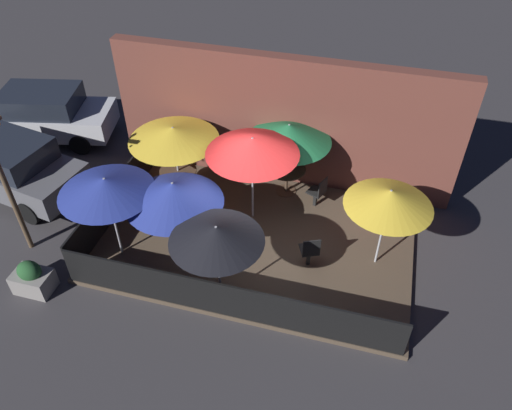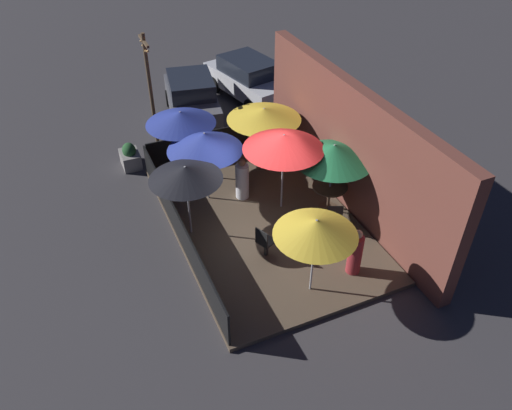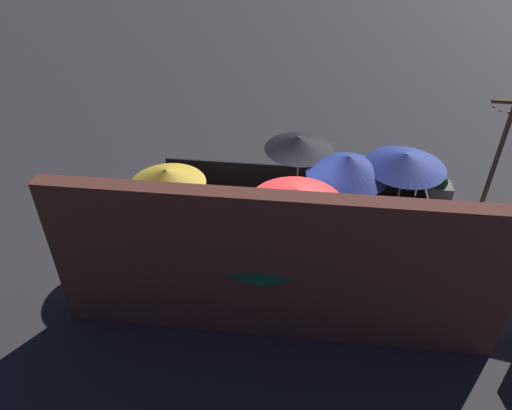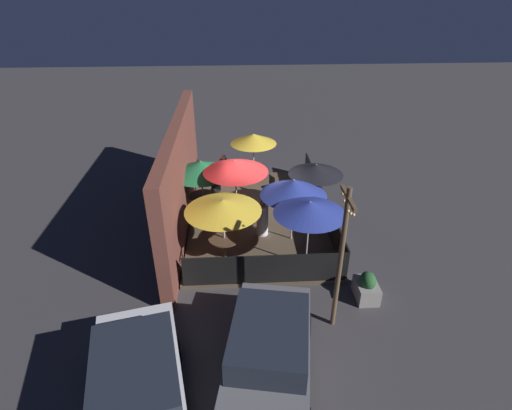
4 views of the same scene
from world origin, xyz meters
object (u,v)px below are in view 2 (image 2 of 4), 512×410
(patio_umbrella_3, at_px, (185,173))
(light_post, at_px, (150,87))
(dining_table_1, at_px, (330,190))
(patron_0, at_px, (242,180))
(patio_umbrella_0, at_px, (264,114))
(patio_umbrella_2, at_px, (180,118))
(patio_umbrella_5, at_px, (316,227))
(patio_umbrella_6, at_px, (205,141))
(patio_chair_0, at_px, (334,216))
(parked_car_0, at_px, (192,97))
(patron_1, at_px, (355,253))
(patio_chair_1, at_px, (264,241))
(parked_car_1, at_px, (248,78))
(patio_umbrella_1, at_px, (334,152))
(planter_box, at_px, (130,156))
(patio_umbrella_4, at_px, (284,142))
(dining_table_0, at_px, (264,150))

(patio_umbrella_3, relative_size, light_post, 0.54)
(dining_table_1, height_order, patron_0, patron_0)
(patio_umbrella_0, bearing_deg, patio_umbrella_2, -101.76)
(patio_umbrella_5, relative_size, light_post, 0.54)
(patio_umbrella_2, relative_size, dining_table_1, 2.21)
(patron_0, bearing_deg, light_post, -125.46)
(patio_umbrella_6, bearing_deg, patio_umbrella_3, -36.54)
(patio_umbrella_0, bearing_deg, patron_0, -44.85)
(patio_chair_0, distance_m, light_post, 7.38)
(parked_car_0, bearing_deg, light_post, -39.27)
(patio_umbrella_0, bearing_deg, patron_1, 0.92)
(patio_umbrella_2, relative_size, patron_1, 1.68)
(patio_chair_1, height_order, parked_car_1, parked_car_1)
(patio_umbrella_0, bearing_deg, parked_car_0, -166.99)
(patio_umbrella_0, height_order, patio_chair_1, patio_umbrella_0)
(patio_umbrella_6, relative_size, light_post, 0.56)
(patio_umbrella_3, xyz_separation_m, dining_table_1, (0.55, 3.95, -1.33))
(patio_chair_0, distance_m, patron_0, 2.93)
(patio_umbrella_1, relative_size, patio_chair_1, 2.37)
(patron_1, height_order, light_post, light_post)
(patio_umbrella_1, height_order, patio_umbrella_6, patio_umbrella_6)
(planter_box, bearing_deg, parked_car_1, 119.77)
(patio_umbrella_4, distance_m, patron_0, 2.00)
(dining_table_0, bearing_deg, patio_umbrella_4, -10.61)
(planter_box, relative_size, parked_car_0, 0.21)
(patio_umbrella_1, bearing_deg, patio_umbrella_6, -121.27)
(dining_table_1, height_order, light_post, light_post)
(dining_table_1, xyz_separation_m, patio_chair_1, (1.10, -2.52, -0.11))
(dining_table_1, relative_size, patio_chair_1, 1.09)
(patio_umbrella_1, height_order, parked_car_1, patio_umbrella_1)
(patio_umbrella_0, xyz_separation_m, patio_umbrella_1, (2.75, 0.81, -0.01))
(patio_umbrella_4, height_order, parked_car_1, patio_umbrella_4)
(dining_table_0, relative_size, patron_0, 0.75)
(patio_umbrella_3, distance_m, patio_umbrella_4, 2.75)
(patio_umbrella_2, xyz_separation_m, patio_umbrella_3, (2.71, -0.70, -0.07))
(patio_umbrella_5, height_order, patio_chair_1, patio_umbrella_5)
(patio_umbrella_2, xyz_separation_m, parked_car_1, (-4.54, 4.05, -1.29))
(patio_umbrella_4, height_order, parked_car_0, patio_umbrella_4)
(parked_car_1, bearing_deg, planter_box, -72.84)
(patio_umbrella_0, height_order, light_post, light_post)
(patio_umbrella_3, distance_m, patio_umbrella_5, 3.70)
(patio_umbrella_4, bearing_deg, patio_umbrella_1, 63.73)
(patio_umbrella_0, xyz_separation_m, planter_box, (-1.90, -3.90, -1.63))
(patio_umbrella_4, bearing_deg, dining_table_1, 63.73)
(patio_umbrella_1, distance_m, dining_table_1, 1.26)
(planter_box, height_order, parked_car_1, parked_car_1)
(patio_umbrella_4, distance_m, parked_car_0, 6.65)
(patio_umbrella_5, bearing_deg, patio_umbrella_3, -147.72)
(patio_umbrella_2, distance_m, patio_umbrella_5, 5.98)
(planter_box, height_order, parked_car_0, parked_car_0)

